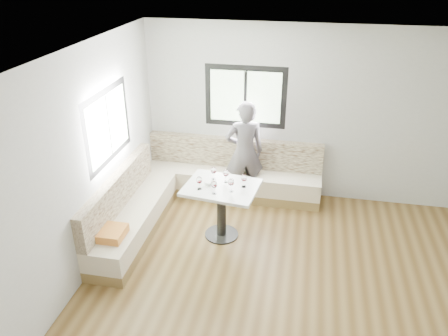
{
  "coord_description": "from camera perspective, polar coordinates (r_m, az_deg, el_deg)",
  "views": [
    {
      "loc": [
        0.08,
        -4.09,
        3.75
      ],
      "look_at": [
        -0.98,
        1.15,
        1.05
      ],
      "focal_mm": 35.0,
      "sensor_mm": 36.0,
      "label": 1
    }
  ],
  "objects": [
    {
      "name": "person",
      "position": [
        6.94,
        2.69,
        2.08
      ],
      "size": [
        0.71,
        0.58,
        1.69
      ],
      "primitive_type": "imported",
      "rotation": [
        0.0,
        0.0,
        3.46
      ],
      "color": "#524D54",
      "rests_on": "ground"
    },
    {
      "name": "wine_glass_d",
      "position": [
        6.06,
        0.23,
        -0.72
      ],
      "size": [
        0.08,
        0.08,
        0.19
      ],
      "color": "white",
      "rests_on": "table"
    },
    {
      "name": "wine_glass_e",
      "position": [
        5.94,
        2.63,
        -1.36
      ],
      "size": [
        0.08,
        0.08,
        0.19
      ],
      "color": "white",
      "rests_on": "table"
    },
    {
      "name": "wine_glass_a",
      "position": [
        5.89,
        -3.26,
        -1.64
      ],
      "size": [
        0.08,
        0.08,
        0.19
      ],
      "color": "white",
      "rests_on": "table"
    },
    {
      "name": "table",
      "position": [
        6.11,
        -0.34,
        -4.05
      ],
      "size": [
        1.08,
        0.89,
        0.82
      ],
      "rotation": [
        0.0,
        0.0,
        -0.13
      ],
      "color": "black",
      "rests_on": "ground"
    },
    {
      "name": "room",
      "position": [
        4.78,
        8.03,
        -2.75
      ],
      "size": [
        5.01,
        5.01,
        2.81
      ],
      "color": "brown",
      "rests_on": "ground"
    },
    {
      "name": "olive_ramekin",
      "position": [
        6.04,
        -2.03,
        -1.98
      ],
      "size": [
        0.11,
        0.11,
        0.04
      ],
      "color": "white",
      "rests_on": "table"
    },
    {
      "name": "wine_glass_f",
      "position": [
        6.13,
        -1.37,
        -0.37
      ],
      "size": [
        0.08,
        0.08,
        0.19
      ],
      "color": "white",
      "rests_on": "table"
    },
    {
      "name": "banquette",
      "position": [
        6.86,
        -4.26,
        -3.13
      ],
      "size": [
        2.9,
        2.8,
        0.95
      ],
      "color": "olive",
      "rests_on": "ground"
    },
    {
      "name": "wine_glass_c",
      "position": [
        5.83,
        0.94,
        -1.92
      ],
      "size": [
        0.08,
        0.08,
        0.19
      ],
      "color": "white",
      "rests_on": "table"
    },
    {
      "name": "wine_glass_b",
      "position": [
        5.77,
        -1.29,
        -2.22
      ],
      "size": [
        0.08,
        0.08,
        0.19
      ],
      "color": "white",
      "rests_on": "table"
    }
  ]
}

